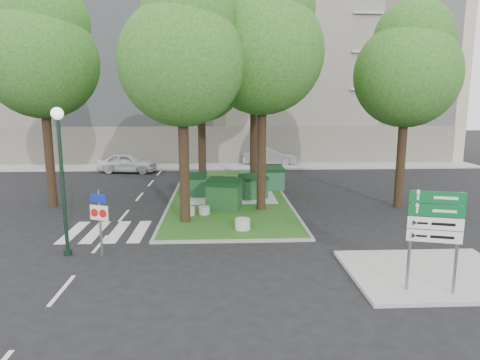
{
  "coord_description": "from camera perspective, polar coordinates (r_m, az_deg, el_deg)",
  "views": [
    {
      "loc": [
        0.04,
        -15.62,
        5.32
      ],
      "look_at": [
        0.87,
        2.15,
        2.0
      ],
      "focal_mm": 32.0,
      "sensor_mm": 36.0,
      "label": 1
    }
  ],
  "objects": [
    {
      "name": "median_kerb",
      "position": [
        24.2,
        -1.52,
        -2.0
      ],
      "size": [
        6.3,
        16.3,
        0.1
      ],
      "primitive_type": "cube",
      "color": "gray",
      "rests_on": "ground"
    },
    {
      "name": "tree_median_mid",
      "position": [
        24.75,
        -5.03,
        14.38
      ],
      "size": [
        4.8,
        4.8,
        9.99
      ],
      "color": "black",
      "rests_on": "ground"
    },
    {
      "name": "median_island",
      "position": [
        24.2,
        -1.52,
        -1.98
      ],
      "size": [
        6.0,
        16.0,
        0.12
      ],
      "primitive_type": "cube",
      "color": "#244814",
      "rests_on": "ground"
    },
    {
      "name": "traffic_sign_pole",
      "position": [
        15.39,
        -18.2,
        -4.32
      ],
      "size": [
        0.67,
        0.29,
        2.35
      ],
      "rotation": [
        0.0,
        0.0,
        -0.37
      ],
      "color": "slate",
      "rests_on": "ground"
    },
    {
      "name": "dumpster_d",
      "position": [
        25.25,
        4.1,
        0.23
      ],
      "size": [
        1.63,
        1.23,
        1.41
      ],
      "rotation": [
        0.0,
        0.0,
        0.11
      ],
      "color": "#154628",
      "rests_on": "median_island"
    },
    {
      "name": "bollard_left",
      "position": [
        19.83,
        -6.85,
        -4.12
      ],
      "size": [
        0.55,
        0.55,
        0.39
      ],
      "primitive_type": "cylinder",
      "color": "#989994",
      "rests_on": "median_island"
    },
    {
      "name": "dumpster_c",
      "position": [
        23.04,
        1.79,
        -0.88
      ],
      "size": [
        1.66,
        1.42,
        1.3
      ],
      "rotation": [
        0.0,
        0.0,
        0.37
      ],
      "color": "#10381A",
      "rests_on": "median_island"
    },
    {
      "name": "tree_median_far",
      "position": [
        27.93,
        2.04,
        16.74
      ],
      "size": [
        5.8,
        5.8,
        11.93
      ],
      "color": "black",
      "rests_on": "ground"
    },
    {
      "name": "directional_sign",
      "position": [
        12.69,
        24.55,
        -5.57
      ],
      "size": [
        1.38,
        0.43,
        2.83
      ],
      "rotation": [
        0.0,
        0.0,
        -0.27
      ],
      "color": "slate",
      "rests_on": "sidewalk_corner"
    },
    {
      "name": "building_sidewalk",
      "position": [
        34.52,
        -2.71,
        1.8
      ],
      "size": [
        42.0,
        3.0,
        0.12
      ],
      "primitive_type": "cube",
      "color": "#999993",
      "rests_on": "ground"
    },
    {
      "name": "tree_median_near_right",
      "position": [
        20.45,
        3.26,
        18.05
      ],
      "size": [
        5.6,
        5.6,
        11.46
      ],
      "color": "black",
      "rests_on": "ground"
    },
    {
      "name": "apartment_building",
      "position": [
        41.7,
        -2.82,
        14.25
      ],
      "size": [
        41.0,
        12.0,
        16.0
      ],
      "primitive_type": "cube",
      "color": "#B9AD8B",
      "rests_on": "ground"
    },
    {
      "name": "car_silver",
      "position": [
        35.65,
        3.96,
        3.15
      ],
      "size": [
        4.51,
        1.86,
        1.45
      ],
      "primitive_type": "imported",
      "rotation": [
        0.0,
        0.0,
        1.5
      ],
      "color": "#A0A2A8",
      "rests_on": "ground"
    },
    {
      "name": "tree_street_left",
      "position": [
        23.38,
        -24.79,
        15.36
      ],
      "size": [
        5.4,
        5.4,
        11.0
      ],
      "color": "black",
      "rests_on": "ground"
    },
    {
      "name": "ground",
      "position": [
        16.5,
        -2.69,
        -8.25
      ],
      "size": [
        120.0,
        120.0,
        0.0
      ],
      "primitive_type": "plane",
      "color": "black",
      "rests_on": "ground"
    },
    {
      "name": "sidewalk_corner",
      "position": [
        14.71,
        24.11,
        -11.35
      ],
      "size": [
        5.0,
        4.0,
        0.12
      ],
      "primitive_type": "cube",
      "color": "#999993",
      "rests_on": "ground"
    },
    {
      "name": "bollard_mid",
      "position": [
        19.93,
        -4.81,
        -4.04
      ],
      "size": [
        0.52,
        0.52,
        0.37
      ],
      "primitive_type": "cylinder",
      "color": "gray",
      "rests_on": "median_island"
    },
    {
      "name": "dumpster_a",
      "position": [
        23.62,
        -6.09,
        -0.68
      ],
      "size": [
        1.38,
        0.97,
        1.28
      ],
      "rotation": [
        0.0,
        0.0,
        -0.0
      ],
      "color": "#0F381D",
      "rests_on": "median_island"
    },
    {
      "name": "bollard_right",
      "position": [
        17.57,
        0.34,
        -5.89
      ],
      "size": [
        0.62,
        0.62,
        0.44
      ],
      "primitive_type": "cylinder",
      "color": "#ABABA5",
      "rests_on": "median_island"
    },
    {
      "name": "zebra_crossing",
      "position": [
        18.32,
        -14.59,
        -6.64
      ],
      "size": [
        5.0,
        3.0,
        0.01
      ],
      "primitive_type": "cube",
      "color": "silver",
      "rests_on": "ground"
    },
    {
      "name": "litter_bin",
      "position": [
        27.59,
        3.94,
        0.48
      ],
      "size": [
        0.43,
        0.43,
        0.75
      ],
      "primitive_type": "cylinder",
      "color": "yellow",
      "rests_on": "median_island"
    },
    {
      "name": "car_white",
      "position": [
        33.01,
        -14.78,
        2.25
      ],
      "size": [
        4.52,
        2.31,
        1.47
      ],
      "primitive_type": "imported",
      "rotation": [
        0.0,
        0.0,
        1.43
      ],
      "color": "silver",
      "rests_on": "ground"
    },
    {
      "name": "tree_street_right",
      "position": [
        22.63,
        21.58,
        14.07
      ],
      "size": [
        5.0,
        5.0,
        10.06
      ],
      "color": "black",
      "rests_on": "ground"
    },
    {
      "name": "street_lamp",
      "position": [
        15.58,
        -22.74,
        1.96
      ],
      "size": [
        0.41,
        0.41,
        5.1
      ],
      "color": "black",
      "rests_on": "ground"
    },
    {
      "name": "tree_median_near_left",
      "position": [
        18.34,
        -7.52,
        16.74
      ],
      "size": [
        5.2,
        5.2,
        10.53
      ],
      "color": "black",
      "rests_on": "ground"
    },
    {
      "name": "dumpster_b",
      "position": [
        20.75,
        -2.13,
        -1.89
      ],
      "size": [
        1.86,
        1.51,
        1.51
      ],
      "rotation": [
        0.0,
        0.0,
        -0.26
      ],
      "color": "#0F3612",
      "rests_on": "median_island"
    }
  ]
}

